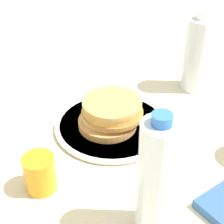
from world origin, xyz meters
TOP-DOWN VIEW (x-y plane):
  - ground_plane at (0.00, 0.00)m, footprint 4.00×4.00m
  - plate at (-0.01, -0.01)m, footprint 0.28×0.28m
  - pancake_stack at (-0.01, -0.01)m, footprint 0.15×0.16m
  - juice_glass at (0.05, 0.23)m, footprint 0.06×0.06m
  - water_bottle_near at (-0.15, -0.28)m, footprint 0.08×0.08m
  - water_bottle_mid at (-0.19, 0.24)m, footprint 0.07×0.07m

SIDE VIEW (x-z plane):
  - ground_plane at x=0.00m, z-range 0.00..0.00m
  - plate at x=-0.01m, z-range 0.00..0.01m
  - juice_glass at x=0.05m, z-range 0.00..0.08m
  - pancake_stack at x=-0.01m, z-range 0.01..0.08m
  - water_bottle_near at x=-0.15m, z-range -0.01..0.22m
  - water_bottle_mid at x=-0.19m, z-range -0.01..0.24m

